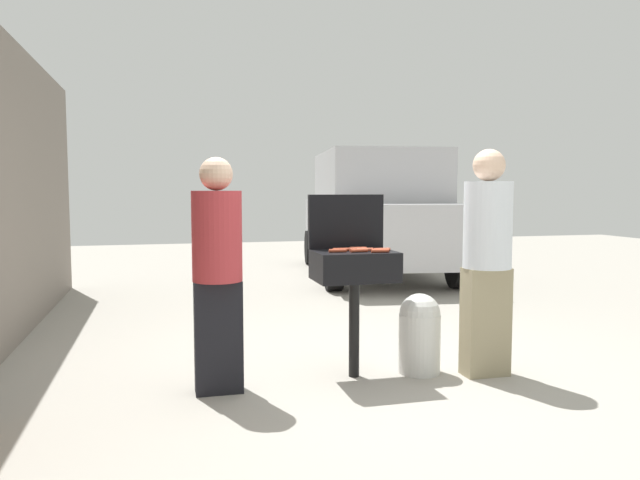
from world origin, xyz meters
name	(u,v)px	position (x,y,z in m)	size (l,w,h in m)	color
ground_plane	(365,376)	(0.00, 0.00, 0.00)	(24.00, 24.00, 0.00)	#9E998E
bbq_grill	(354,271)	(-0.08, 0.02, 0.81)	(0.60, 0.44, 0.95)	black
grill_lid_open	(346,222)	(-0.08, 0.24, 1.16)	(0.60, 0.05, 0.42)	black
hot_dog_0	(380,251)	(0.07, -0.13, 0.97)	(0.03, 0.03, 0.13)	#AD4228
hot_dog_1	(380,250)	(0.09, -0.09, 0.97)	(0.03, 0.03, 0.13)	#AD4228
hot_dog_2	(341,250)	(-0.18, 0.04, 0.97)	(0.03, 0.03, 0.13)	#AD4228
hot_dog_3	(359,249)	(-0.03, 0.06, 0.97)	(0.03, 0.03, 0.13)	#B74C33
hot_dog_4	(359,251)	(-0.07, -0.07, 0.97)	(0.03, 0.03, 0.13)	#AD4228
hot_dog_5	(357,249)	(-0.06, 0.02, 0.97)	(0.03, 0.03, 0.13)	#C6593D
hot_dog_6	(338,251)	(-0.22, -0.03, 0.97)	(0.03, 0.03, 0.13)	#AD4228
hot_dog_7	(358,248)	(-0.03, 0.09, 0.97)	(0.03, 0.03, 0.13)	#C6593D
hot_dog_8	(382,250)	(0.12, -0.04, 0.97)	(0.03, 0.03, 0.13)	#B74C33
hot_dog_9	(364,250)	(-0.01, -0.01, 0.97)	(0.03, 0.03, 0.13)	#C6593D
propane_tank	(420,332)	(0.44, -0.01, 0.32)	(0.32, 0.32, 0.62)	silver
person_left	(217,266)	(-1.10, -0.08, 0.89)	(0.34, 0.34, 1.63)	black
person_right	(487,254)	(0.90, -0.19, 0.93)	(0.36, 0.36, 1.71)	gray
parked_minivan	(376,213)	(1.94, 5.16, 1.03)	(2.52, 4.62, 2.02)	#B7B7BC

